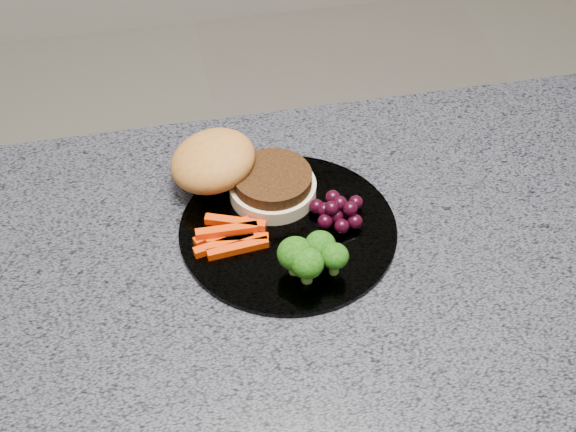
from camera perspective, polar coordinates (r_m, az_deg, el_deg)
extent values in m
cube|color=#50505A|center=(0.93, 3.17, -4.67)|extent=(1.20, 0.60, 0.04)
cylinder|color=white|center=(0.96, 0.00, -0.96)|extent=(0.26, 0.26, 0.01)
cylinder|color=beige|center=(0.99, -1.09, 1.92)|extent=(0.14, 0.14, 0.02)
cylinder|color=#3A210B|center=(0.97, -1.10, 2.67)|extent=(0.12, 0.12, 0.02)
ellipsoid|color=#BB722E|center=(0.99, -5.35, 3.61)|extent=(0.14, 0.14, 0.06)
cube|color=#EA3603|center=(0.95, -3.96, -1.08)|extent=(0.07, 0.01, 0.01)
cube|color=#EA3603|center=(0.94, -3.61, -1.68)|extent=(0.07, 0.02, 0.01)
cube|color=#EA3603|center=(0.93, -4.59, -2.01)|extent=(0.07, 0.03, 0.01)
cube|color=#EA3603|center=(0.94, -3.76, -0.46)|extent=(0.07, 0.04, 0.01)
cube|color=#EA3603|center=(0.93, -4.38, -1.04)|extent=(0.07, 0.01, 0.01)
cube|color=#EA3603|center=(0.93, -3.59, -2.31)|extent=(0.07, 0.02, 0.01)
cube|color=#EA3603|center=(0.95, -4.68, -1.13)|extent=(0.07, 0.03, 0.01)
cylinder|color=#619235|center=(0.90, 0.51, -3.61)|extent=(0.01, 0.01, 0.02)
ellipsoid|color=#153A07|center=(0.89, 0.52, -2.69)|extent=(0.04, 0.04, 0.04)
cylinder|color=#619235|center=(0.91, 2.28, -2.93)|extent=(0.01, 0.01, 0.02)
ellipsoid|color=#153A07|center=(0.90, 2.31, -2.09)|extent=(0.04, 0.04, 0.03)
cylinder|color=#619235|center=(0.89, 1.36, -4.24)|extent=(0.01, 0.01, 0.02)
ellipsoid|color=#153A07|center=(0.88, 1.38, -3.38)|extent=(0.04, 0.04, 0.03)
cylinder|color=#619235|center=(0.90, 3.29, -3.65)|extent=(0.01, 0.01, 0.02)
ellipsoid|color=#153A07|center=(0.89, 3.34, -2.87)|extent=(0.03, 0.03, 0.03)
sphere|color=black|center=(0.96, 3.47, -0.01)|extent=(0.02, 0.02, 0.02)
sphere|color=black|center=(0.96, 4.40, 0.31)|extent=(0.02, 0.02, 0.02)
sphere|color=black|center=(0.97, 3.73, 0.87)|extent=(0.02, 0.02, 0.02)
sphere|color=black|center=(0.96, 2.60, 0.44)|extent=(0.02, 0.02, 0.02)
sphere|color=black|center=(0.95, 2.66, -0.39)|extent=(0.02, 0.02, 0.02)
sphere|color=black|center=(0.95, 3.85, -0.72)|extent=(0.02, 0.02, 0.02)
sphere|color=black|center=(0.95, 4.79, -0.40)|extent=(0.02, 0.02, 0.02)
sphere|color=black|center=(0.97, 4.84, 0.96)|extent=(0.02, 0.02, 0.02)
sphere|color=black|center=(0.97, 2.05, 0.69)|extent=(0.02, 0.02, 0.02)
sphere|color=black|center=(0.95, 3.72, 0.93)|extent=(0.02, 0.02, 0.02)
sphere|color=black|center=(0.95, 3.14, 0.59)|extent=(0.02, 0.02, 0.02)
sphere|color=black|center=(0.95, 4.46, 0.54)|extent=(0.02, 0.02, 0.02)
sphere|color=black|center=(0.96, 3.21, 1.35)|extent=(0.02, 0.02, 0.02)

